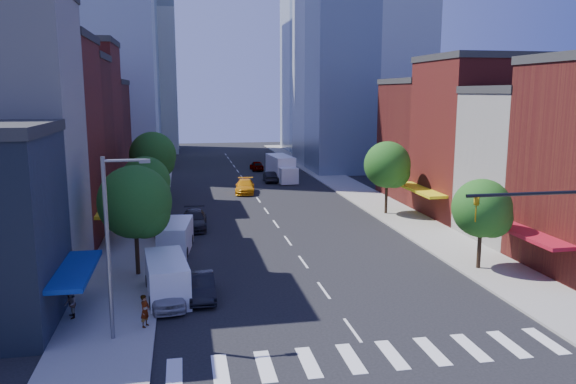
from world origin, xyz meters
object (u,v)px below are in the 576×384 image
Objects in this scene: box_truck at (281,169)px; pedestrian_far at (70,304)px; parked_car_second at (201,286)px; parked_car_rear at (194,220)px; cargo_van_near at (167,278)px; parked_car_third at (171,228)px; traffic_car_oncoming at (270,177)px; cargo_van_far at (175,237)px; pedestrian_near at (145,311)px; traffic_car_far at (257,166)px; taxi at (245,186)px; parked_car_front at (166,292)px.

pedestrian_far is at bearing -118.27° from box_truck.
pedestrian_far reaches higher than parked_car_second.
parked_car_rear is 20.94m from pedestrian_far.
pedestrian_far is at bearing -159.11° from cargo_van_near.
traffic_car_oncoming is at bearing 72.66° from parked_car_third.
box_truck reaches higher than cargo_van_far.
parked_car_third is 2.79× the size of pedestrian_near.
traffic_car_far is 58.99m from pedestrian_far.
taxi is 10.72m from box_truck.
parked_car_second is at bearing 76.71° from traffic_car_far.
parked_car_third is at bearing 96.10° from parked_car_second.
taxi is 39.20m from pedestrian_far.
cargo_van_far reaches higher than parked_car_third.
parked_car_third is at bearing 149.09° from pedestrian_far.
taxi is at bearing -129.59° from box_truck.
traffic_car_far reaches higher than traffic_car_oncoming.
cargo_van_far is 1.29× the size of traffic_car_far.
parked_car_rear is (2.00, 18.37, 0.00)m from parked_car_front.
cargo_van_near is at bearing -113.73° from box_truck.
taxi is at bearing 76.07° from traffic_car_far.
parked_car_third is 18.12m from pedestrian_far.
cargo_van_far reaches higher than traffic_car_oncoming.
taxi is at bearing 71.25° from parked_car_rear.
traffic_car_far is at bearing 70.72° from cargo_van_near.
cargo_van_far reaches higher than traffic_car_far.
traffic_car_oncoming is 1.01× the size of traffic_car_far.
cargo_van_near is at bearing 75.22° from traffic_car_oncoming.
parked_car_third is 21.18m from taxi.
traffic_car_oncoming is at bearing 76.03° from cargo_van_far.
box_truck reaches higher than traffic_car_far.
parked_car_second is 55.25m from traffic_car_far.
traffic_car_oncoming is (12.39, 32.11, -0.41)m from cargo_van_far.
cargo_van_far is at bearing -100.59° from taxi.
parked_car_second is 1.01× the size of traffic_car_far.
parked_car_front is at bearing 75.64° from traffic_car_oncoming.
taxi reaches higher than traffic_car_far.
parked_car_rear is 1.27× the size of traffic_car_far.
parked_car_rear is (2.00, 2.32, 0.14)m from parked_car_third.
cargo_van_far is 45.43m from traffic_car_far.
taxi is at bearing 78.72° from cargo_van_far.
parked_car_rear is at bearing 145.59° from pedestrian_far.
cargo_van_far is at bearing 72.25° from traffic_car_far.
pedestrian_near is (-13.81, -46.51, 0.28)m from traffic_car_oncoming.
pedestrian_far reaches higher than parked_car_front.
traffic_car_oncoming is (4.31, 7.85, -0.08)m from taxi.
traffic_car_oncoming is 0.51× the size of box_truck.
cargo_van_far is 13.67m from pedestrian_far.
cargo_van_far reaches higher than pedestrian_far.
parked_car_rear is at bearing 68.67° from traffic_car_oncoming.
parked_car_second is at bearing -74.30° from cargo_van_far.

